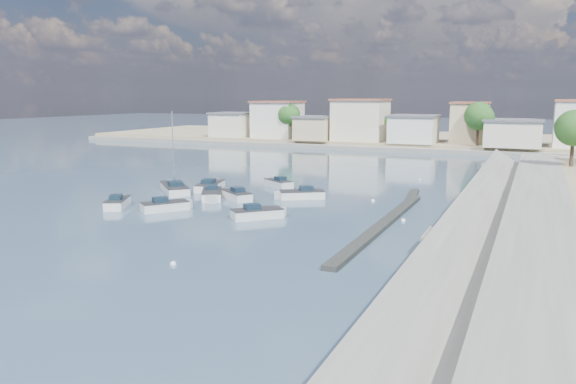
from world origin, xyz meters
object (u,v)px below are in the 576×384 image
object	(u,v)px
motorboat_a	(118,203)
sailboat	(174,188)
motorboat_e	(211,186)
motorboat_g	(212,195)
motorboat_d	(299,195)
motorboat_b	(167,206)
motorboat_c	(235,195)
motorboat_h	(260,214)
motorboat_f	(278,184)

from	to	relation	value
motorboat_a	sailboat	size ratio (longest dim) A/B	0.51
motorboat_e	motorboat_g	world-z (taller)	same
motorboat_d	sailboat	xyz separation A→B (m)	(-14.27, -1.68, 0.03)
motorboat_b	motorboat_d	size ratio (longest dim) A/B	0.90
motorboat_c	motorboat_h	distance (m)	9.64
motorboat_a	motorboat_b	xyz separation A→B (m)	(5.30, 0.50, -0.00)
motorboat_c	sailboat	world-z (taller)	sailboat
motorboat_d	sailboat	bearing A→B (deg)	-173.28
motorboat_b	motorboat_g	bearing A→B (deg)	84.99
motorboat_f	motorboat_g	distance (m)	10.05
motorboat_d	motorboat_g	bearing A→B (deg)	-155.75
motorboat_d	motorboat_b	bearing A→B (deg)	-129.98
motorboat_d	motorboat_h	xyz separation A→B (m)	(0.47, -9.97, 0.00)
motorboat_b	motorboat_f	size ratio (longest dim) A/B	1.03
motorboat_b	motorboat_d	xyz separation A→B (m)	(8.78, 10.47, -0.00)
motorboat_a	sailboat	xyz separation A→B (m)	(-0.19, 9.29, 0.03)
motorboat_b	motorboat_h	size ratio (longest dim) A/B	1.01
motorboat_b	motorboat_f	bearing A→B (deg)	77.74
motorboat_f	motorboat_h	xyz separation A→B (m)	(5.69, -15.88, 0.00)
motorboat_a	motorboat_b	bearing A→B (deg)	5.43
motorboat_e	sailboat	bearing A→B (deg)	-136.00
motorboat_g	sailboat	size ratio (longest dim) A/B	0.59
motorboat_d	motorboat_f	world-z (taller)	same
motorboat_g	motorboat_f	bearing A→B (deg)	72.83
motorboat_d	motorboat_f	size ratio (longest dim) A/B	1.14
motorboat_c	motorboat_d	xyz separation A→B (m)	(5.96, 2.79, -0.00)
motorboat_h	motorboat_g	bearing A→B (deg)	144.04
motorboat_b	motorboat_e	size ratio (longest dim) A/B	0.75
motorboat_h	motorboat_f	bearing A→B (deg)	109.72
motorboat_h	motorboat_d	bearing A→B (deg)	92.71
motorboat_g	motorboat_h	distance (m)	10.69
motorboat_a	motorboat_e	world-z (taller)	same
sailboat	motorboat_g	bearing A→B (deg)	-18.23
motorboat_f	motorboat_h	world-z (taller)	same
motorboat_c	motorboat_e	size ratio (longest dim) A/B	0.78
motorboat_c	motorboat_d	size ratio (longest dim) A/B	0.95
motorboat_d	motorboat_f	bearing A→B (deg)	131.43
motorboat_d	sailboat	distance (m)	14.37
motorboat_d	motorboat_h	world-z (taller)	same
motorboat_b	sailboat	world-z (taller)	sailboat
motorboat_e	motorboat_f	size ratio (longest dim) A/B	1.38
motorboat_c	motorboat_f	size ratio (longest dim) A/B	1.09
motorboat_a	motorboat_d	world-z (taller)	same
motorboat_c	motorboat_f	xyz separation A→B (m)	(0.75, 8.70, -0.00)
motorboat_g	sailboat	xyz separation A→B (m)	(-6.09, 2.01, 0.03)
motorboat_f	motorboat_g	size ratio (longest dim) A/B	0.79
motorboat_d	motorboat_g	xyz separation A→B (m)	(-8.18, -3.69, 0.00)
motorboat_f	motorboat_a	bearing A→B (deg)	-117.69
motorboat_a	motorboat_h	distance (m)	14.58
motorboat_h	sailboat	distance (m)	16.91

